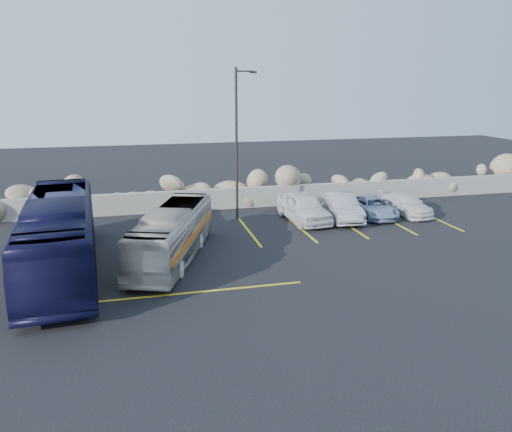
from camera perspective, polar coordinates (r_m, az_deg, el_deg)
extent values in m
plane|color=black|center=(18.08, -3.88, -8.67)|extent=(90.00, 90.00, 0.00)
cube|color=gray|center=(29.23, -7.96, 1.74)|extent=(60.00, 0.40, 1.20)
cube|color=yellow|center=(24.44, -12.52, -2.59)|extent=(0.12, 5.00, 0.01)
cube|color=yellow|center=(25.01, -0.77, -1.81)|extent=(0.12, 5.00, 0.01)
cube|color=yellow|center=(25.72, 5.10, -1.39)|extent=(0.12, 5.00, 0.01)
cube|color=yellow|center=(26.64, 10.41, -1.00)|extent=(0.12, 5.00, 0.01)
cube|color=yellow|center=(27.78, 15.32, -0.63)|extent=(0.12, 5.00, 0.01)
cube|color=yellow|center=(29.11, 19.81, -0.28)|extent=(0.12, 5.00, 0.01)
cube|color=yellow|center=(18.14, -7.14, -8.66)|extent=(8.00, 0.12, 0.01)
cylinder|color=#2A2825|center=(26.55, -2.23, 8.00)|extent=(0.14, 0.14, 8.00)
cylinder|color=#2A2825|center=(26.45, -1.33, 16.22)|extent=(0.90, 0.08, 0.08)
cube|color=#2A2825|center=(26.55, -0.34, 16.12)|extent=(0.35, 0.18, 0.12)
imported|color=beige|center=(21.22, -9.53, -2.06)|extent=(4.37, 8.04, 2.19)
imported|color=black|center=(20.87, -21.51, -2.10)|extent=(3.35, 10.84, 2.97)
imported|color=white|center=(26.94, 5.45, 1.04)|extent=(2.16, 4.63, 1.53)
imported|color=#AAAAAF|center=(27.50, 9.63, 1.06)|extent=(1.93, 4.42, 1.41)
imported|color=white|center=(29.54, 16.82, 1.30)|extent=(1.72, 3.93, 1.12)
imported|color=#869BBE|center=(28.50, 13.28, 1.00)|extent=(2.00, 3.94, 1.07)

